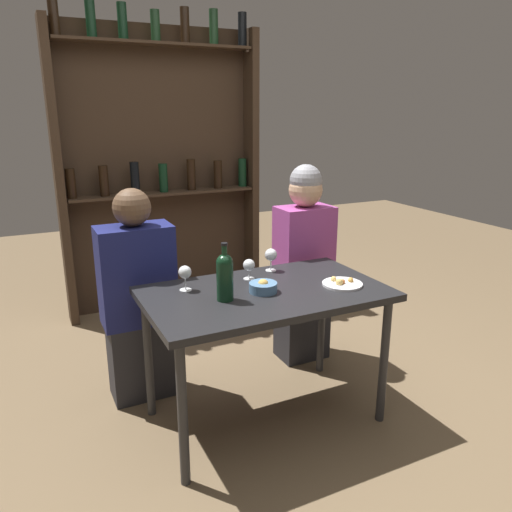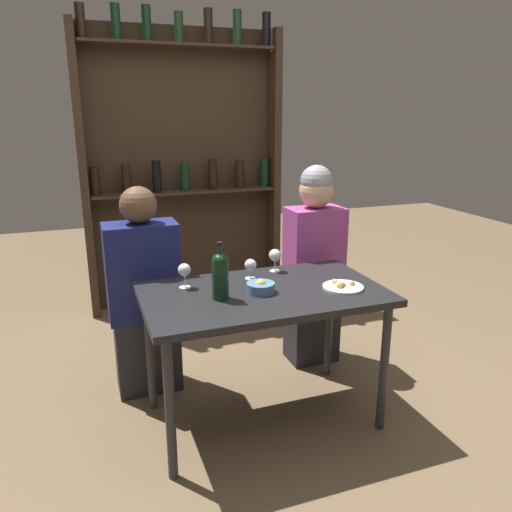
{
  "view_description": "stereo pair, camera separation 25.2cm",
  "coord_description": "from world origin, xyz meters",
  "px_view_note": "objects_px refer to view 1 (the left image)",
  "views": [
    {
      "loc": [
        -1.06,
        -2.08,
        1.59
      ],
      "look_at": [
        0.0,
        0.11,
        0.87
      ],
      "focal_mm": 35.0,
      "sensor_mm": 36.0,
      "label": 1
    },
    {
      "loc": [
        -0.83,
        -2.17,
        1.59
      ],
      "look_at": [
        0.0,
        0.11,
        0.87
      ],
      "focal_mm": 35.0,
      "sensor_mm": 36.0,
      "label": 2
    }
  ],
  "objects_px": {
    "wine_glass_0": "(271,255)",
    "seated_person_left": "(139,303)",
    "wine_glass_1": "(249,266)",
    "snack_bowl": "(263,287)",
    "food_plate_0": "(342,283)",
    "seated_person_right": "(303,265)",
    "wine_bottle": "(225,275)",
    "wine_glass_2": "(185,273)"
  },
  "relations": [
    {
      "from": "seated_person_left",
      "to": "snack_bowl",
      "type": "bearing_deg",
      "value": -46.61
    },
    {
      "from": "seated_person_right",
      "to": "food_plate_0",
      "type": "bearing_deg",
      "value": -103.34
    },
    {
      "from": "food_plate_0",
      "to": "seated_person_left",
      "type": "distance_m",
      "value": 1.11
    },
    {
      "from": "wine_glass_2",
      "to": "snack_bowl",
      "type": "relative_size",
      "value": 0.92
    },
    {
      "from": "snack_bowl",
      "to": "seated_person_left",
      "type": "bearing_deg",
      "value": 133.39
    },
    {
      "from": "wine_bottle",
      "to": "wine_glass_0",
      "type": "distance_m",
      "value": 0.5
    },
    {
      "from": "wine_bottle",
      "to": "food_plate_0",
      "type": "height_order",
      "value": "wine_bottle"
    },
    {
      "from": "wine_bottle",
      "to": "seated_person_right",
      "type": "bearing_deg",
      "value": 35.66
    },
    {
      "from": "seated_person_right",
      "to": "wine_glass_1",
      "type": "bearing_deg",
      "value": -148.73
    },
    {
      "from": "wine_bottle",
      "to": "seated_person_right",
      "type": "xyz_separation_m",
      "value": [
        0.76,
        0.55,
        -0.21
      ]
    },
    {
      "from": "wine_glass_0",
      "to": "seated_person_left",
      "type": "height_order",
      "value": "seated_person_left"
    },
    {
      "from": "wine_glass_2",
      "to": "snack_bowl",
      "type": "xyz_separation_m",
      "value": [
        0.34,
        -0.19,
        -0.06
      ]
    },
    {
      "from": "wine_glass_1",
      "to": "snack_bowl",
      "type": "relative_size",
      "value": 0.79
    },
    {
      "from": "food_plate_0",
      "to": "snack_bowl",
      "type": "height_order",
      "value": "snack_bowl"
    },
    {
      "from": "wine_glass_0",
      "to": "wine_glass_2",
      "type": "bearing_deg",
      "value": -169.97
    },
    {
      "from": "wine_glass_1",
      "to": "wine_glass_2",
      "type": "height_order",
      "value": "wine_glass_2"
    },
    {
      "from": "food_plate_0",
      "to": "snack_bowl",
      "type": "distance_m",
      "value": 0.42
    },
    {
      "from": "wine_glass_0",
      "to": "food_plate_0",
      "type": "relative_size",
      "value": 0.62
    },
    {
      "from": "wine_glass_2",
      "to": "snack_bowl",
      "type": "distance_m",
      "value": 0.39
    },
    {
      "from": "wine_glass_0",
      "to": "seated_person_left",
      "type": "distance_m",
      "value": 0.78
    },
    {
      "from": "wine_bottle",
      "to": "seated_person_left",
      "type": "bearing_deg",
      "value": 118.2
    },
    {
      "from": "seated_person_right",
      "to": "wine_bottle",
      "type": "bearing_deg",
      "value": -144.34
    },
    {
      "from": "food_plate_0",
      "to": "seated_person_left",
      "type": "height_order",
      "value": "seated_person_left"
    },
    {
      "from": "wine_glass_0",
      "to": "seated_person_right",
      "type": "distance_m",
      "value": 0.48
    },
    {
      "from": "wine_glass_1",
      "to": "food_plate_0",
      "type": "xyz_separation_m",
      "value": [
        0.39,
        -0.29,
        -0.06
      ]
    },
    {
      "from": "wine_glass_1",
      "to": "seated_person_left",
      "type": "height_order",
      "value": "seated_person_left"
    },
    {
      "from": "wine_glass_0",
      "to": "seated_person_right",
      "type": "xyz_separation_m",
      "value": [
        0.36,
        0.25,
        -0.18
      ]
    },
    {
      "from": "seated_person_left",
      "to": "wine_glass_1",
      "type": "bearing_deg",
      "value": -31.72
    },
    {
      "from": "wine_bottle",
      "to": "snack_bowl",
      "type": "height_order",
      "value": "wine_bottle"
    },
    {
      "from": "wine_glass_1",
      "to": "seated_person_left",
      "type": "xyz_separation_m",
      "value": [
        -0.52,
        0.32,
        -0.23
      ]
    },
    {
      "from": "wine_glass_1",
      "to": "snack_bowl",
      "type": "xyz_separation_m",
      "value": [
        -0.02,
        -0.21,
        -0.05
      ]
    },
    {
      "from": "wine_glass_0",
      "to": "wine_glass_2",
      "type": "relative_size",
      "value": 1.0
    },
    {
      "from": "seated_person_left",
      "to": "seated_person_right",
      "type": "distance_m",
      "value": 1.06
    },
    {
      "from": "food_plate_0",
      "to": "seated_person_right",
      "type": "distance_m",
      "value": 0.64
    },
    {
      "from": "wine_glass_2",
      "to": "seated_person_right",
      "type": "xyz_separation_m",
      "value": [
        0.89,
        0.34,
        -0.18
      ]
    },
    {
      "from": "wine_glass_2",
      "to": "seated_person_right",
      "type": "relative_size",
      "value": 0.1
    },
    {
      "from": "wine_bottle",
      "to": "snack_bowl",
      "type": "bearing_deg",
      "value": 4.5
    },
    {
      "from": "wine_glass_0",
      "to": "wine_glass_1",
      "type": "bearing_deg",
      "value": -155.81
    },
    {
      "from": "wine_glass_1",
      "to": "seated_person_right",
      "type": "distance_m",
      "value": 0.64
    },
    {
      "from": "wine_glass_0",
      "to": "snack_bowl",
      "type": "xyz_separation_m",
      "value": [
        -0.19,
        -0.28,
        -0.06
      ]
    },
    {
      "from": "wine_bottle",
      "to": "wine_glass_2",
      "type": "height_order",
      "value": "wine_bottle"
    },
    {
      "from": "food_plate_0",
      "to": "snack_bowl",
      "type": "xyz_separation_m",
      "value": [
        -0.41,
        0.09,
        0.02
      ]
    }
  ]
}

